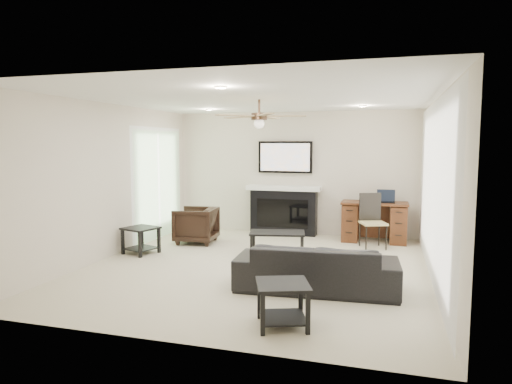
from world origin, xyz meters
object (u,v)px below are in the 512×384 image
Objects in this scene: fireplace_unit at (284,188)px; desk at (374,222)px; armchair at (196,225)px; coffee_table at (277,244)px; sofa at (316,267)px.

desk is (1.81, -0.24, -0.57)m from fireplace_unit.
fireplace_unit is (1.39, 1.26, 0.62)m from armchair.
desk is at bearing 101.93° from armchair.
coffee_table is at bearing -80.36° from fireplace_unit.
fireplace_unit is (-0.31, 1.81, 0.75)m from coffee_table.
coffee_table is at bearing -133.80° from desk.
armchair reaches higher than coffee_table.
fireplace_unit is at bearing 126.32° from armchair.
sofa is 3.37m from armchair.
armchair is 0.82× the size of coffee_table.
sofa is at bearing -70.49° from fireplace_unit.
desk reaches higher than coffee_table.
sofa is 1.66× the size of desk.
coffee_table is at bearing -64.31° from sofa.
armchair is at bearing -43.26° from sofa.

